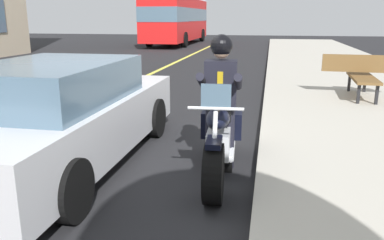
{
  "coord_description": "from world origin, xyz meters",
  "views": [
    {
      "loc": [
        4.75,
        2.1,
        1.94
      ],
      "look_at": [
        0.26,
        1.22,
        0.75
      ],
      "focal_mm": 37.09,
      "sensor_mm": 36.0,
      "label": 1
    }
  ],
  "objects_px": {
    "motorcycle_main": "(219,139)",
    "bench_sidewalk": "(363,72)",
    "rider_main": "(221,91)",
    "bus_near": "(178,18)",
    "car_silver": "(60,115)"
  },
  "relations": [
    {
      "from": "car_silver",
      "to": "bench_sidewalk",
      "type": "xyz_separation_m",
      "value": [
        -5.02,
        4.79,
        0.02
      ]
    },
    {
      "from": "rider_main",
      "to": "bus_near",
      "type": "height_order",
      "value": "bus_near"
    },
    {
      "from": "bus_near",
      "to": "bench_sidewalk",
      "type": "relative_size",
      "value": 6.06
    },
    {
      "from": "motorcycle_main",
      "to": "rider_main",
      "type": "relative_size",
      "value": 1.27
    },
    {
      "from": "motorcycle_main",
      "to": "bench_sidewalk",
      "type": "relative_size",
      "value": 1.22
    },
    {
      "from": "motorcycle_main",
      "to": "bench_sidewalk",
      "type": "height_order",
      "value": "motorcycle_main"
    },
    {
      "from": "motorcycle_main",
      "to": "rider_main",
      "type": "xyz_separation_m",
      "value": [
        -0.19,
        -0.01,
        0.58
      ]
    },
    {
      "from": "motorcycle_main",
      "to": "bus_near",
      "type": "xyz_separation_m",
      "value": [
        -24.34,
        -6.2,
        1.42
      ]
    },
    {
      "from": "car_silver",
      "to": "bench_sidewalk",
      "type": "relative_size",
      "value": 2.52
    },
    {
      "from": "bus_near",
      "to": "bench_sidewalk",
      "type": "distance_m",
      "value": 21.4
    },
    {
      "from": "rider_main",
      "to": "car_silver",
      "type": "bearing_deg",
      "value": -81.98
    },
    {
      "from": "rider_main",
      "to": "bench_sidewalk",
      "type": "height_order",
      "value": "rider_main"
    },
    {
      "from": "bus_near",
      "to": "rider_main",
      "type": "bearing_deg",
      "value": 14.37
    },
    {
      "from": "rider_main",
      "to": "bench_sidewalk",
      "type": "bearing_deg",
      "value": 150.23
    },
    {
      "from": "motorcycle_main",
      "to": "bus_near",
      "type": "bearing_deg",
      "value": -165.7
    }
  ]
}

